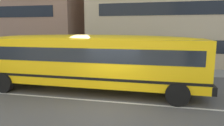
# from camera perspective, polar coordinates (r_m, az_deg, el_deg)

# --- Properties ---
(ground_plane) EXTENTS (400.00, 400.00, 0.00)m
(ground_plane) POSITION_cam_1_polar(r_m,az_deg,el_deg) (9.85, 0.01, -10.78)
(ground_plane) COLOR #54514F
(sidewalk_far) EXTENTS (120.00, 3.00, 0.01)m
(sidewalk_far) POSITION_cam_1_polar(r_m,az_deg,el_deg) (17.49, 5.75, -1.81)
(sidewalk_far) COLOR gray
(sidewalk_far) RESTS_ON ground_plane
(lane_centreline) EXTENTS (110.00, 0.16, 0.01)m
(lane_centreline) POSITION_cam_1_polar(r_m,az_deg,el_deg) (9.84, 0.01, -10.76)
(lane_centreline) COLOR silver
(lane_centreline) RESTS_ON ground_plane
(school_bus) EXTENTS (13.90, 3.31, 3.10)m
(school_bus) POSITION_cam_1_polar(r_m,az_deg,el_deg) (11.31, -7.34, 1.45)
(school_bus) COLOR yellow
(school_bus) RESTS_ON ground_plane
(apartment_block_far_left) EXTENTS (18.48, 12.20, 13.30)m
(apartment_block_far_left) POSITION_cam_1_polar(r_m,az_deg,el_deg) (30.50, -23.87, 14.77)
(apartment_block_far_left) COLOR #93705B
(apartment_block_far_left) RESTS_ON ground_plane
(apartment_block_far_centre) EXTENTS (17.79, 12.65, 13.30)m
(apartment_block_far_centre) POSITION_cam_1_polar(r_m,az_deg,el_deg) (25.13, 18.05, 16.42)
(apartment_block_far_centre) COLOR #C6B28E
(apartment_block_far_centre) RESTS_ON ground_plane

